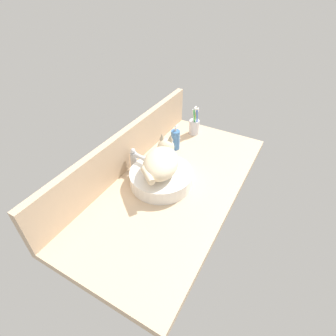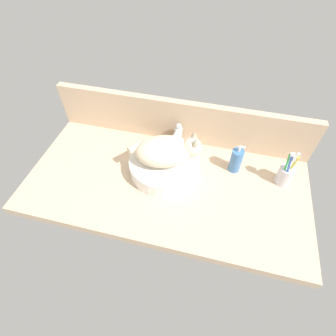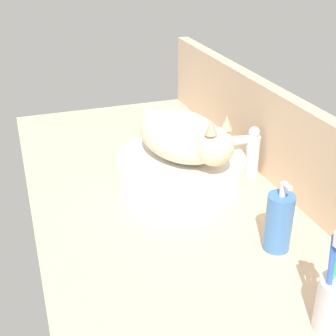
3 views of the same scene
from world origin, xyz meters
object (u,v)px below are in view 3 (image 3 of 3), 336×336
sink_basin (181,170)px  cat (185,136)px  faucet (249,151)px  soap_dispenser (279,222)px

sink_basin → cat: bearing=21.3°
sink_basin → cat: (1.28, 0.50, 9.41)cm
sink_basin → faucet: (2.46, 17.24, 3.66)cm
soap_dispenser → cat: bearing=-164.8°
soap_dispenser → sink_basin: bearing=-164.6°
sink_basin → faucet: bearing=81.9°
sink_basin → faucet: size_ratio=2.34×
soap_dispenser → faucet: bearing=163.5°
sink_basin → faucet: faucet is taller
faucet → soap_dispenser: size_ratio=0.89×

